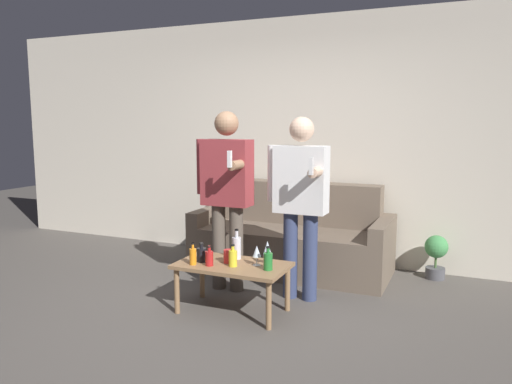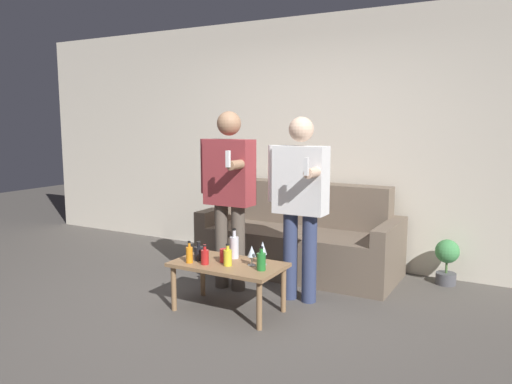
% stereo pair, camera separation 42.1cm
% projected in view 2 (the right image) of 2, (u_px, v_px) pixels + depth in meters
% --- Properties ---
extents(ground_plane, '(16.00, 16.00, 0.00)m').
position_uv_depth(ground_plane, '(195.00, 326.00, 3.85)').
color(ground_plane, '#514C47').
extents(wall_back, '(8.00, 0.06, 2.70)m').
position_uv_depth(wall_back, '(309.00, 141.00, 5.56)').
color(wall_back, beige).
rests_on(wall_back, ground_plane).
extents(couch, '(2.03, 0.86, 0.91)m').
position_uv_depth(couch, '(300.00, 241.00, 5.22)').
color(couch, '#6B5B4C').
rests_on(couch, ground_plane).
extents(coffee_table, '(0.91, 0.52, 0.41)m').
position_uv_depth(coffee_table, '(228.00, 269.00, 4.10)').
color(coffee_table, '#8E6B47').
rests_on(coffee_table, ground_plane).
extents(bottle_orange, '(0.08, 0.08, 0.16)m').
position_uv_depth(bottle_orange, '(199.00, 253.00, 4.17)').
color(bottle_orange, black).
rests_on(bottle_orange, coffee_table).
extents(bottle_green, '(0.07, 0.07, 0.18)m').
position_uv_depth(bottle_green, '(228.00, 257.00, 4.01)').
color(bottle_green, yellow).
rests_on(bottle_green, coffee_table).
extents(bottle_dark, '(0.06, 0.06, 0.18)m').
position_uv_depth(bottle_dark, '(189.00, 254.00, 4.09)').
color(bottle_dark, orange).
rests_on(bottle_dark, coffee_table).
extents(bottle_yellow, '(0.08, 0.08, 0.25)m').
position_uv_depth(bottle_yellow, '(234.00, 247.00, 4.22)').
color(bottle_yellow, silver).
rests_on(bottle_yellow, coffee_table).
extents(bottle_red, '(0.06, 0.06, 0.16)m').
position_uv_depth(bottle_red, '(205.00, 256.00, 4.05)').
color(bottle_red, '#B21E1E').
rests_on(bottle_red, coffee_table).
extents(bottle_clear, '(0.07, 0.07, 0.19)m').
position_uv_depth(bottle_clear, '(261.00, 261.00, 3.89)').
color(bottle_clear, '#23752D').
rests_on(bottle_clear, coffee_table).
extents(wine_glass_near, '(0.07, 0.07, 0.19)m').
position_uv_depth(wine_glass_near, '(263.00, 249.00, 4.03)').
color(wine_glass_near, silver).
rests_on(wine_glass_near, coffee_table).
extents(wine_glass_far, '(0.07, 0.07, 0.16)m').
position_uv_depth(wine_glass_far, '(252.00, 252.00, 4.01)').
color(wine_glass_far, silver).
rests_on(wine_glass_far, coffee_table).
extents(cup_on_table, '(0.08, 0.08, 0.11)m').
position_uv_depth(cup_on_table, '(225.00, 256.00, 4.11)').
color(cup_on_table, red).
rests_on(cup_on_table, coffee_table).
extents(person_standing_left, '(0.54, 0.44, 1.65)m').
position_uv_depth(person_standing_left, '(229.00, 187.00, 4.58)').
color(person_standing_left, brown).
rests_on(person_standing_left, ground_plane).
extents(person_standing_right, '(0.54, 0.43, 1.60)m').
position_uv_depth(person_standing_right, '(300.00, 196.00, 4.28)').
color(person_standing_right, navy).
rests_on(person_standing_right, ground_plane).
extents(potted_plant, '(0.23, 0.23, 0.44)m').
position_uv_depth(potted_plant, '(447.00, 258.00, 4.79)').
color(potted_plant, '#4C4C51').
rests_on(potted_plant, ground_plane).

